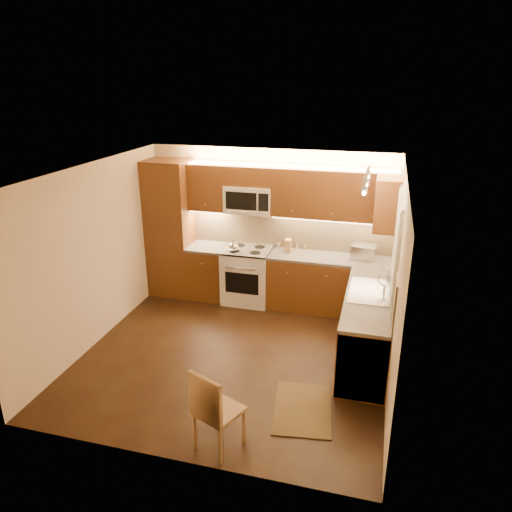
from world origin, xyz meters
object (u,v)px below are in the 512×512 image
(toaster_oven, at_px, (364,252))
(soap_bottle, at_px, (390,271))
(knife_block, at_px, (288,245))
(stove, at_px, (247,275))
(kettle, at_px, (234,245))
(microwave, at_px, (249,199))
(sink, at_px, (370,286))
(dining_chair, at_px, (219,409))

(toaster_oven, bearing_deg, soap_bottle, -52.11)
(toaster_oven, bearing_deg, knife_block, -173.94)
(stove, relative_size, toaster_oven, 2.55)
(kettle, relative_size, toaster_oven, 0.55)
(microwave, height_order, sink, microwave)
(knife_block, bearing_deg, kettle, -166.01)
(microwave, distance_m, kettle, 0.78)
(dining_chair, bearing_deg, sink, 82.41)
(toaster_oven, bearing_deg, stove, -170.12)
(stove, bearing_deg, knife_block, 10.22)
(kettle, height_order, dining_chair, kettle)
(sink, bearing_deg, dining_chair, -120.54)
(dining_chair, bearing_deg, microwave, 123.80)
(sink, xyz_separation_m, soap_bottle, (0.24, 0.58, 0.02))
(sink, height_order, soap_bottle, soap_bottle)
(toaster_oven, bearing_deg, kettle, -165.98)
(kettle, xyz_separation_m, knife_block, (0.83, 0.27, -0.02))
(kettle, distance_m, dining_chair, 3.37)
(soap_bottle, height_order, dining_chair, soap_bottle)
(kettle, relative_size, knife_block, 0.97)
(stove, distance_m, microwave, 1.27)
(sink, height_order, kettle, kettle)
(knife_block, relative_size, dining_chair, 0.22)
(knife_block, bearing_deg, microwave, 174.02)
(kettle, bearing_deg, microwave, 56.60)
(stove, bearing_deg, sink, -29.36)
(stove, relative_size, knife_block, 4.46)
(toaster_oven, bearing_deg, sink, -76.11)
(soap_bottle, distance_m, dining_chair, 3.28)
(toaster_oven, xyz_separation_m, knife_block, (-1.20, 0.01, -0.01))
(sink, relative_size, toaster_oven, 2.38)
(kettle, bearing_deg, sink, -25.74)
(toaster_oven, bearing_deg, microwave, -174.31)
(sink, bearing_deg, kettle, 156.07)
(sink, bearing_deg, knife_block, 137.45)
(dining_chair, bearing_deg, knife_block, 113.37)
(stove, xyz_separation_m, dining_chair, (0.67, -3.38, 0.00))
(toaster_oven, bearing_deg, dining_chair, -101.97)
(sink, distance_m, dining_chair, 2.66)
(sink, distance_m, knife_block, 1.84)
(sink, height_order, dining_chair, sink)
(microwave, height_order, toaster_oven, microwave)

